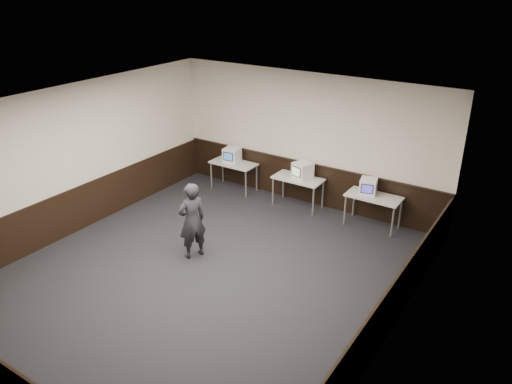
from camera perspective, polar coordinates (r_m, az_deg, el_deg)
floor at (r=9.65m, az=-5.80°, el=-9.38°), size 8.00×8.00×0.00m
ceiling at (r=8.34m, az=-6.71°, el=9.33°), size 8.00×8.00×0.00m
back_wall at (r=12.01m, az=5.90°, el=5.98°), size 7.00×0.00×7.00m
left_wall at (r=11.29m, az=-20.20°, el=3.40°), size 0.00×8.00×8.00m
right_wall at (r=7.39m, az=15.54°, el=-6.92°), size 0.00×8.00×8.00m
wainscot_back at (r=12.37m, az=5.65°, el=1.11°), size 6.98×0.04×1.00m
wainscot_left at (r=11.68m, az=-19.38°, el=-1.67°), size 0.04×7.98×1.00m
wainscot_right at (r=8.00m, az=14.52°, el=-13.66°), size 0.04×7.98×1.00m
wainscot_rail at (r=12.17m, az=5.70°, el=3.33°), size 6.98×0.06×0.04m
desk_left at (r=12.93m, az=-2.58°, el=3.09°), size 1.20×0.60×0.75m
desk_center at (r=11.99m, az=4.83°, el=1.30°), size 1.20×0.60×0.75m
desk_right at (r=11.30m, az=13.30°, el=-0.76°), size 1.20×0.60×0.75m
emac_left at (r=12.89m, az=-2.77°, el=4.26°), size 0.42×0.44×0.38m
emac_center at (r=11.89m, az=5.34°, el=2.47°), size 0.50×0.51×0.39m
emac_right at (r=11.27m, az=12.71°, el=0.62°), size 0.43×0.45×0.36m
person at (r=9.88m, az=-7.33°, el=-3.27°), size 0.58×0.68×1.59m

